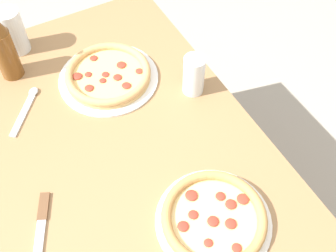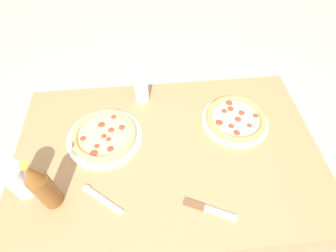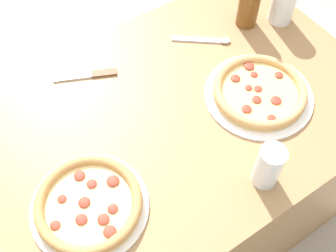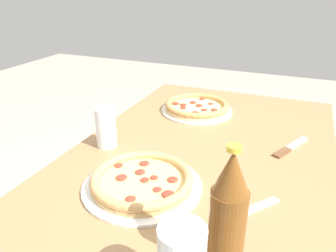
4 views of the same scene
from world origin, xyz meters
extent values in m
plane|color=#A89E8E|center=(0.00, 0.00, 0.00)|extent=(8.00, 8.00, 0.00)
cube|color=#997047|center=(0.00, 0.00, 0.38)|extent=(1.28, 0.82, 0.77)
cylinder|color=white|center=(0.27, -0.09, 0.77)|extent=(0.32, 0.32, 0.01)
cylinder|color=tan|center=(0.27, -0.09, 0.78)|extent=(0.28, 0.28, 0.01)
cylinder|color=#E5C170|center=(0.27, -0.09, 0.79)|extent=(0.24, 0.24, 0.00)
torus|color=tan|center=(0.27, -0.09, 0.80)|extent=(0.28, 0.28, 0.03)
ellipsoid|color=#A83323|center=(0.23, -0.19, 0.80)|extent=(0.03, 0.03, 0.01)
ellipsoid|color=#A83323|center=(0.24, -0.01, 0.80)|extent=(0.03, 0.03, 0.01)
ellipsoid|color=#A83323|center=(0.35, -0.08, 0.80)|extent=(0.03, 0.03, 0.01)
ellipsoid|color=#A83323|center=(0.27, -0.08, 0.80)|extent=(0.02, 0.02, 0.01)
ellipsoid|color=#A83323|center=(0.30, 0.00, 0.80)|extent=(0.03, 0.03, 0.01)
ellipsoid|color=#A83323|center=(0.24, -0.11, 0.80)|extent=(0.03, 0.03, 0.01)
ellipsoid|color=#A83323|center=(0.25, -0.06, 0.80)|extent=(0.02, 0.02, 0.00)
ellipsoid|color=#A83323|center=(0.28, -0.15, 0.80)|extent=(0.03, 0.03, 0.01)
ellipsoid|color=#A83323|center=(0.19, -0.12, 0.80)|extent=(0.03, 0.03, 0.01)
ellipsoid|color=#A83323|center=(0.29, -0.03, 0.80)|extent=(0.02, 0.02, 0.01)
cylinder|color=silver|center=(-0.32, -0.13, 0.77)|extent=(0.30, 0.30, 0.01)
cylinder|color=#E5C689|center=(-0.32, -0.13, 0.78)|extent=(0.27, 0.27, 0.01)
cylinder|color=#EACC7F|center=(-0.32, -0.13, 0.79)|extent=(0.23, 0.23, 0.00)
torus|color=tan|center=(-0.32, -0.13, 0.80)|extent=(0.27, 0.27, 0.03)
ellipsoid|color=#A83323|center=(-0.36, -0.15, 0.80)|extent=(0.03, 0.03, 0.01)
ellipsoid|color=#A83323|center=(-0.33, -0.12, 0.80)|extent=(0.03, 0.03, 0.01)
ellipsoid|color=#A83323|center=(-0.28, -0.17, 0.80)|extent=(0.03, 0.03, 0.01)
ellipsoid|color=#A83323|center=(-0.24, -0.11, 0.80)|extent=(0.03, 0.03, 0.01)
ellipsoid|color=#A83323|center=(-0.41, -0.13, 0.80)|extent=(0.03, 0.03, 0.01)
ellipsoid|color=#A83323|center=(-0.30, -0.05, 0.80)|extent=(0.03, 0.03, 0.01)
ellipsoid|color=#A83323|center=(-0.29, -0.08, 0.80)|extent=(0.03, 0.03, 0.01)
ellipsoid|color=#A83323|center=(-0.31, -0.18, 0.80)|extent=(0.03, 0.03, 0.01)
ellipsoid|color=#A83323|center=(-0.31, -0.22, 0.80)|extent=(0.03, 0.03, 0.01)
ellipsoid|color=#A83323|center=(-0.37, -0.08, 0.80)|extent=(0.02, 0.02, 0.01)
cylinder|color=white|center=(0.55, 0.12, 0.85)|extent=(0.08, 0.08, 0.16)
cylinder|color=orange|center=(0.55, 0.12, 0.83)|extent=(0.07, 0.07, 0.12)
cylinder|color=white|center=(0.09, -0.31, 0.84)|extent=(0.07, 0.07, 0.14)
cylinder|color=#F4A323|center=(0.09, -0.31, 0.82)|extent=(0.06, 0.06, 0.09)
cylinder|color=brown|center=(0.44, 0.18, 0.86)|extent=(0.07, 0.07, 0.17)
cube|color=brown|center=(-0.07, 0.24, 0.77)|extent=(0.08, 0.06, 0.01)
cube|color=silver|center=(-0.16, 0.28, 0.77)|extent=(0.12, 0.07, 0.01)
cube|color=silver|center=(0.25, 0.20, 0.77)|extent=(0.14, 0.12, 0.01)
ellipsoid|color=silver|center=(0.32, 0.14, 0.78)|extent=(0.05, 0.05, 0.01)
camera|label=1|loc=(-0.66, 0.19, 1.78)|focal=45.00mm
camera|label=2|loc=(0.06, 0.59, 1.71)|focal=28.00mm
camera|label=3|loc=(-0.40, -0.59, 1.76)|focal=45.00mm
camera|label=4|loc=(0.93, 0.26, 1.29)|focal=35.00mm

